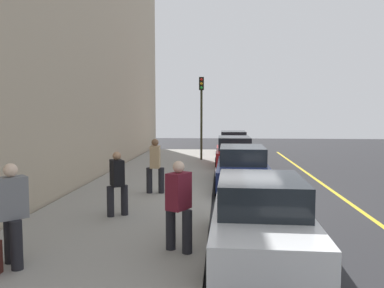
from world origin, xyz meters
name	(u,v)px	position (x,y,z in m)	size (l,w,h in m)	color
ground_plane	(242,193)	(0.00, 0.00, 0.00)	(56.00, 56.00, 0.00)	#28282B
sidewalk	(147,189)	(0.00, -3.30, 0.07)	(28.00, 4.60, 0.15)	gray
lane_stripe_centre	(337,194)	(0.00, 3.20, 0.00)	(28.00, 0.14, 0.01)	gold
snow_bank_curb	(221,167)	(-5.46, -0.70, 0.11)	(4.10, 0.56, 0.22)	white
parked_car_maroon	(233,143)	(-12.44, 0.11, 0.76)	(4.72, 1.90, 1.51)	black
parked_car_red	(234,152)	(-6.50, -0.04, 0.76)	(4.69, 1.91, 1.51)	black
parked_car_navy	(242,167)	(-0.90, 0.06, 0.76)	(4.71, 1.96, 1.51)	black
parked_car_white	(261,218)	(5.97, 0.04, 0.76)	(4.23, 1.99, 1.51)	black
pedestrian_tan_coat	(155,164)	(0.95, -2.84, 1.09)	(0.49, 0.58, 1.76)	black
pedestrian_grey_coat	(12,212)	(7.08, -4.25, 1.09)	(0.55, 0.55, 1.76)	black
pedestrian_burgundy_coat	(179,203)	(6.17, -1.51, 1.07)	(0.55, 0.52, 1.72)	black
pedestrian_black_coat	(117,182)	(3.77, -3.33, 1.02)	(0.52, 0.49, 1.63)	black
traffic_light_pole	(201,104)	(-8.03, -1.79, 3.19)	(0.35, 0.26, 4.51)	#2D2D19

